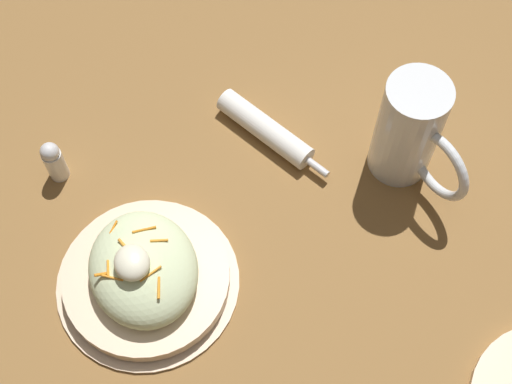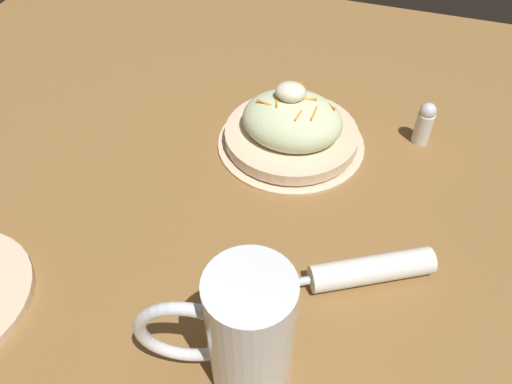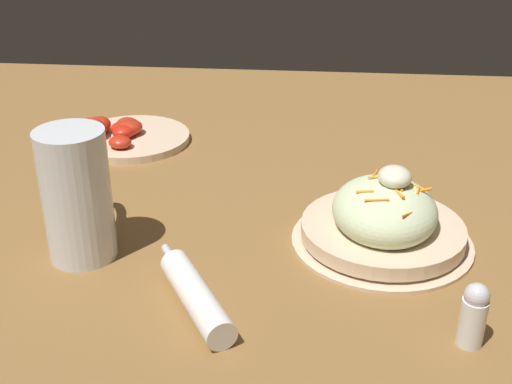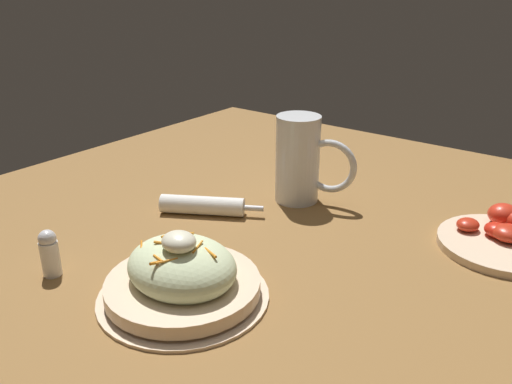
{
  "view_description": "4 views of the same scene",
  "coord_description": "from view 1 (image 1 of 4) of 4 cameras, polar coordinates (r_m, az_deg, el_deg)",
  "views": [
    {
      "loc": [
        -0.3,
        0.15,
        0.89
      ],
      "look_at": [
        0.1,
        0.01,
        0.08
      ],
      "focal_mm": 51.67,
      "sensor_mm": 36.0,
      "label": 1
    },
    {
      "loc": [
        0.2,
        -0.42,
        0.51
      ],
      "look_at": [
        0.06,
        -0.0,
        0.06
      ],
      "focal_mm": 34.53,
      "sensor_mm": 36.0,
      "label": 2
    },
    {
      "loc": [
        0.82,
        0.08,
        0.45
      ],
      "look_at": [
        0.1,
        0.01,
        0.09
      ],
      "focal_mm": 46.66,
      "sensor_mm": 36.0,
      "label": 3
    },
    {
      "loc": [
        -0.39,
        0.6,
        0.41
      ],
      "look_at": [
        0.09,
        -0.02,
        0.08
      ],
      "focal_mm": 37.05,
      "sensor_mm": 36.0,
      "label": 4
    }
  ],
  "objects": [
    {
      "name": "ground_plane",
      "position": [
        0.95,
        2.8,
        -7.18
      ],
      "size": [
        1.43,
        1.43,
        0.0
      ],
      "primitive_type": "plane",
      "color": "olive"
    },
    {
      "name": "salad_plate",
      "position": [
        0.93,
        -8.59,
        -6.27
      ],
      "size": [
        0.23,
        0.23,
        0.11
      ],
      "color": "beige",
      "rests_on": "ground_plane"
    },
    {
      "name": "beer_mug",
      "position": [
        0.99,
        11.74,
        4.3
      ],
      "size": [
        0.15,
        0.08,
        0.17
      ],
      "color": "white",
      "rests_on": "ground_plane"
    },
    {
      "name": "napkin_roll",
      "position": [
        1.04,
        0.78,
        4.87
      ],
      "size": [
        0.18,
        0.11,
        0.03
      ],
      "color": "white",
      "rests_on": "ground_plane"
    },
    {
      "name": "salt_shaker",
      "position": [
        1.02,
        -15.38,
        2.36
      ],
      "size": [
        0.03,
        0.03,
        0.07
      ],
      "color": "white",
      "rests_on": "ground_plane"
    }
  ]
}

